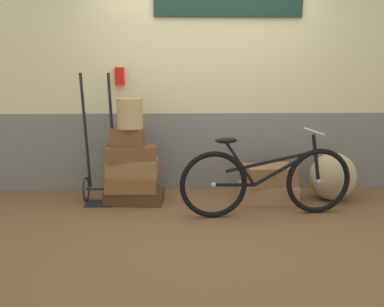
# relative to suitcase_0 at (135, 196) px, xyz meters

# --- Properties ---
(ground) EXTENTS (9.52, 5.20, 0.06)m
(ground) POSITION_rel_suitcase_0_xyz_m (0.80, -0.27, -0.10)
(ground) COLOR brown
(station_building) EXTENTS (7.52, 0.74, 2.70)m
(station_building) POSITION_rel_suitcase_0_xyz_m (0.81, 0.57, 1.28)
(station_building) COLOR slate
(station_building) RESTS_ON ground
(suitcase_0) EXTENTS (0.66, 0.40, 0.15)m
(suitcase_0) POSITION_rel_suitcase_0_xyz_m (0.00, 0.00, 0.00)
(suitcase_0) COLOR #4C2D19
(suitcase_0) RESTS_ON ground
(suitcase_1) EXTENTS (0.56, 0.31, 0.17)m
(suitcase_1) POSITION_rel_suitcase_0_xyz_m (-0.02, -0.04, 0.16)
(suitcase_1) COLOR brown
(suitcase_1) RESTS_ON suitcase_0
(suitcase_2) EXTENTS (0.57, 0.36, 0.18)m
(suitcase_2) POSITION_rel_suitcase_0_xyz_m (-0.01, -0.00, 0.33)
(suitcase_2) COLOR olive
(suitcase_2) RESTS_ON suitcase_1
(suitcase_3) EXTENTS (0.56, 0.35, 0.15)m
(suitcase_3) POSITION_rel_suitcase_0_xyz_m (-0.02, -0.02, 0.50)
(suitcase_3) COLOR brown
(suitcase_3) RESTS_ON suitcase_2
(suitcase_4) EXTENTS (0.35, 0.20, 0.19)m
(suitcase_4) POSITION_rel_suitcase_0_xyz_m (-0.05, -0.01, 0.67)
(suitcase_4) COLOR brown
(suitcase_4) RESTS_ON suitcase_3
(suitcase_5) EXTENTS (0.66, 0.40, 0.20)m
(suitcase_5) POSITION_rel_suitcase_0_xyz_m (1.50, -0.02, 0.03)
(suitcase_5) COLOR #9E754C
(suitcase_5) RESTS_ON ground
(suitcase_6) EXTENTS (0.58, 0.41, 0.22)m
(suitcase_6) POSITION_rel_suitcase_0_xyz_m (1.51, -0.01, 0.23)
(suitcase_6) COLOR olive
(suitcase_6) RESTS_ON suitcase_5
(wicker_basket) EXTENTS (0.28, 0.28, 0.32)m
(wicker_basket) POSITION_rel_suitcase_0_xyz_m (-0.02, -0.02, 0.93)
(wicker_basket) COLOR tan
(wicker_basket) RESTS_ON suitcase_4
(luggage_trolley) EXTENTS (0.37, 0.36, 1.43)m
(luggage_trolley) POSITION_rel_suitcase_0_xyz_m (-0.38, 0.04, 0.27)
(luggage_trolley) COLOR black
(luggage_trolley) RESTS_ON ground
(burlap_sack) EXTENTS (0.53, 0.45, 0.55)m
(burlap_sack) POSITION_rel_suitcase_0_xyz_m (2.25, 0.02, 0.20)
(burlap_sack) COLOR tan
(burlap_sack) RESTS_ON ground
(bicycle) EXTENTS (1.77, 0.46, 0.87)m
(bicycle) POSITION_rel_suitcase_0_xyz_m (1.38, -0.44, 0.29)
(bicycle) COLOR black
(bicycle) RESTS_ON ground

